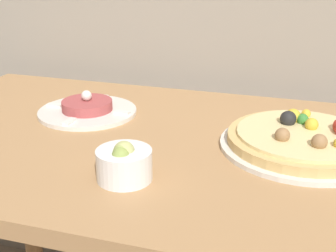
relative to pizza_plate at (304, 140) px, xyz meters
The scene contains 4 objects.
dining_table 0.28m from the pizza_plate, 169.45° to the right, with size 1.41×0.76×0.79m.
pizza_plate is the anchor object (origin of this frame).
tartare_plate 0.53m from the pizza_plate, behind, with size 0.25×0.25×0.06m.
small_bowl 0.39m from the pizza_plate, 141.77° to the right, with size 0.10×0.10×0.07m.
Camera 1 is at (0.25, -0.52, 1.19)m, focal length 50.00 mm.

